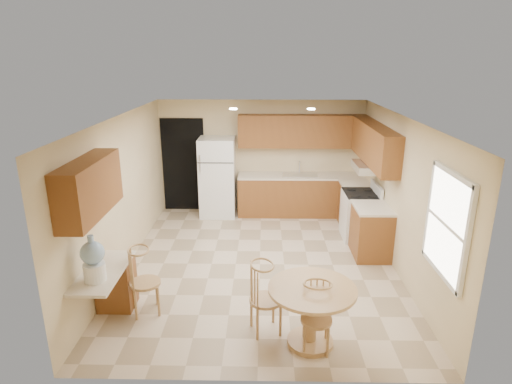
{
  "coord_description": "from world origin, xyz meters",
  "views": [
    {
      "loc": [
        0.06,
        -6.58,
        3.4
      ],
      "look_at": [
        -0.07,
        0.3,
        1.2
      ],
      "focal_mm": 30.0,
      "sensor_mm": 36.0,
      "label": 1
    }
  ],
  "objects_px": {
    "chair_table_a": "(266,295)",
    "water_crock": "(93,260)",
    "stove": "(360,215)",
    "chair_table_b": "(318,315)",
    "refrigerator": "(218,177)",
    "chair_desk": "(143,278)",
    "dining_table": "(312,307)"
  },
  "relations": [
    {
      "from": "chair_desk",
      "to": "water_crock",
      "type": "height_order",
      "value": "water_crock"
    },
    {
      "from": "chair_table_a",
      "to": "water_crock",
      "type": "relative_size",
      "value": 1.6
    },
    {
      "from": "chair_table_b",
      "to": "chair_desk",
      "type": "xyz_separation_m",
      "value": [
        -2.24,
        0.75,
        0.05
      ]
    },
    {
      "from": "refrigerator",
      "to": "chair_desk",
      "type": "height_order",
      "value": "refrigerator"
    },
    {
      "from": "dining_table",
      "to": "refrigerator",
      "type": "bearing_deg",
      "value": 109.49
    },
    {
      "from": "stove",
      "to": "chair_table_a",
      "type": "distance_m",
      "value": 3.62
    },
    {
      "from": "stove",
      "to": "refrigerator",
      "type": "bearing_deg",
      "value": 157.01
    },
    {
      "from": "chair_table_b",
      "to": "water_crock",
      "type": "xyz_separation_m",
      "value": [
        -2.69,
        0.34,
        0.51
      ]
    },
    {
      "from": "chair_table_a",
      "to": "water_crock",
      "type": "xyz_separation_m",
      "value": [
        -2.09,
        -0.01,
        0.46
      ]
    },
    {
      "from": "chair_desk",
      "to": "chair_table_b",
      "type": "bearing_deg",
      "value": 53.39
    },
    {
      "from": "water_crock",
      "to": "chair_desk",
      "type": "bearing_deg",
      "value": 42.33
    },
    {
      "from": "chair_table_a",
      "to": "chair_desk",
      "type": "xyz_separation_m",
      "value": [
        -1.64,
        0.4,
        -0.0
      ]
    },
    {
      "from": "chair_table_b",
      "to": "water_crock",
      "type": "height_order",
      "value": "water_crock"
    },
    {
      "from": "stove",
      "to": "chair_table_b",
      "type": "height_order",
      "value": "stove"
    },
    {
      "from": "stove",
      "to": "water_crock",
      "type": "height_order",
      "value": "water_crock"
    },
    {
      "from": "stove",
      "to": "chair_table_a",
      "type": "xyz_separation_m",
      "value": [
        -1.83,
        -3.12,
        0.11
      ]
    },
    {
      "from": "dining_table",
      "to": "chair_table_a",
      "type": "height_order",
      "value": "chair_table_a"
    },
    {
      "from": "refrigerator",
      "to": "chair_table_b",
      "type": "relative_size",
      "value": 2.01
    },
    {
      "from": "water_crock",
      "to": "chair_table_a",
      "type": "bearing_deg",
      "value": 0.29
    },
    {
      "from": "chair_table_a",
      "to": "chair_table_b",
      "type": "bearing_deg",
      "value": 43.85
    },
    {
      "from": "chair_table_a",
      "to": "water_crock",
      "type": "distance_m",
      "value": 2.14
    },
    {
      "from": "chair_table_a",
      "to": "chair_table_b",
      "type": "relative_size",
      "value": 1.1
    },
    {
      "from": "chair_table_a",
      "to": "dining_table",
      "type": "bearing_deg",
      "value": 57.67
    },
    {
      "from": "stove",
      "to": "chair_desk",
      "type": "relative_size",
      "value": 1.15
    },
    {
      "from": "dining_table",
      "to": "chair_table_b",
      "type": "height_order",
      "value": "chair_table_b"
    },
    {
      "from": "stove",
      "to": "chair_desk",
      "type": "bearing_deg",
      "value": -141.97
    },
    {
      "from": "refrigerator",
      "to": "dining_table",
      "type": "distance_m",
      "value": 4.78
    },
    {
      "from": "chair_table_a",
      "to": "stove",
      "type": "bearing_deg",
      "value": 133.33
    },
    {
      "from": "chair_desk",
      "to": "water_crock",
      "type": "distance_m",
      "value": 0.76
    },
    {
      "from": "chair_table_b",
      "to": "chair_desk",
      "type": "relative_size",
      "value": 0.91
    },
    {
      "from": "stove",
      "to": "dining_table",
      "type": "xyz_separation_m",
      "value": [
        -1.28,
        -3.28,
        0.04
      ]
    },
    {
      "from": "chair_table_a",
      "to": "refrigerator",
      "type": "bearing_deg",
      "value": 177.3
    }
  ]
}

